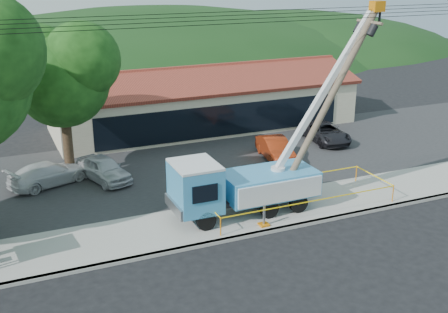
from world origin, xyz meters
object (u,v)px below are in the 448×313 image
at_px(utility_truck, 242,182).
at_px(car_dark, 324,143).
at_px(car_red, 275,160).
at_px(car_white, 50,186).
at_px(leaning_pole, 330,99).
at_px(car_silver, 105,182).

distance_m(utility_truck, car_dark, 13.38).
height_order(car_red, car_dark, car_red).
bearing_deg(car_red, utility_truck, -120.33).
xyz_separation_m(utility_truck, car_white, (-8.18, 7.66, -1.76)).
bearing_deg(car_white, leaning_pole, -143.66).
height_order(utility_truck, car_silver, utility_truck).
distance_m(leaning_pole, car_white, 16.00).
height_order(utility_truck, car_white, utility_truck).
relative_size(car_red, car_white, 0.92).
relative_size(leaning_pole, car_dark, 2.11).
bearing_deg(car_white, car_dark, -109.65).
xyz_separation_m(car_red, car_white, (-13.57, 1.19, 0.00)).
distance_m(utility_truck, car_white, 11.35).
relative_size(utility_truck, car_white, 2.41).
relative_size(leaning_pole, car_silver, 2.40).
relative_size(utility_truck, car_red, 2.63).
xyz_separation_m(leaning_pole, car_silver, (-9.85, 7.36, -5.46)).
xyz_separation_m(car_red, car_dark, (4.89, 1.91, 0.00)).
relative_size(leaning_pole, car_white, 2.18).
bearing_deg(car_red, leaning_pole, -87.25).
relative_size(utility_truck, car_silver, 2.66).
xyz_separation_m(car_silver, car_red, (10.64, -0.64, 0.00)).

